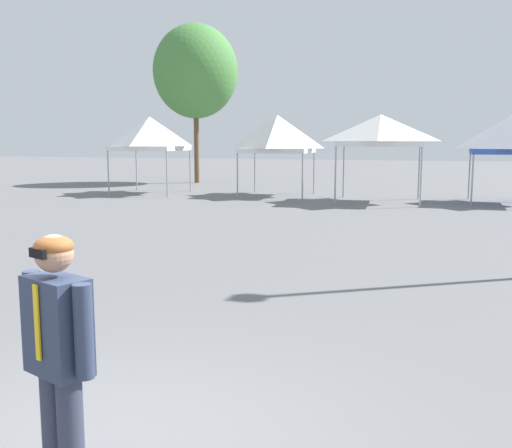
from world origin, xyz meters
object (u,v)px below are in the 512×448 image
at_px(canopy_tent_far_right, 511,135).
at_px(canopy_tent_behind_left, 380,130).
at_px(person_foreground, 59,355).
at_px(canopy_tent_behind_right, 277,134).
at_px(tree_behind_tents_right, 195,72).
at_px(canopy_tent_left_of_center, 150,134).

bearing_deg(canopy_tent_far_right, canopy_tent_behind_left, -168.11).
distance_m(canopy_tent_far_right, person_foreground, 21.36).
relative_size(canopy_tent_behind_right, person_foreground, 1.93).
distance_m(canopy_tent_behind_left, tree_behind_tents_right, 13.74).
bearing_deg(canopy_tent_behind_left, canopy_tent_left_of_center, 176.68).
distance_m(canopy_tent_left_of_center, person_foreground, 23.12).
distance_m(canopy_tent_behind_right, canopy_tent_behind_left, 4.68).
bearing_deg(person_foreground, tree_behind_tents_right, 112.65).
relative_size(canopy_tent_far_right, tree_behind_tents_right, 0.38).
bearing_deg(canopy_tent_behind_right, tree_behind_tents_right, 136.79).
height_order(canopy_tent_far_right, tree_behind_tents_right, tree_behind_tents_right).
bearing_deg(tree_behind_tents_right, canopy_tent_behind_right, -43.21).
distance_m(canopy_tent_left_of_center, canopy_tent_behind_left, 10.17).
bearing_deg(person_foreground, canopy_tent_behind_right, 102.99).
bearing_deg(person_foreground, canopy_tent_far_right, 78.56).
distance_m(canopy_tent_behind_right, tree_behind_tents_right, 9.61).
bearing_deg(person_foreground, canopy_tent_left_of_center, 117.29).
xyz_separation_m(canopy_tent_left_of_center, canopy_tent_behind_right, (5.67, 0.77, -0.03)).
height_order(person_foreground, tree_behind_tents_right, tree_behind_tents_right).
bearing_deg(canopy_tent_behind_left, canopy_tent_behind_right, 163.11).
distance_m(person_foreground, tree_behind_tents_right, 30.12).
distance_m(canopy_tent_left_of_center, canopy_tent_far_right, 14.80).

